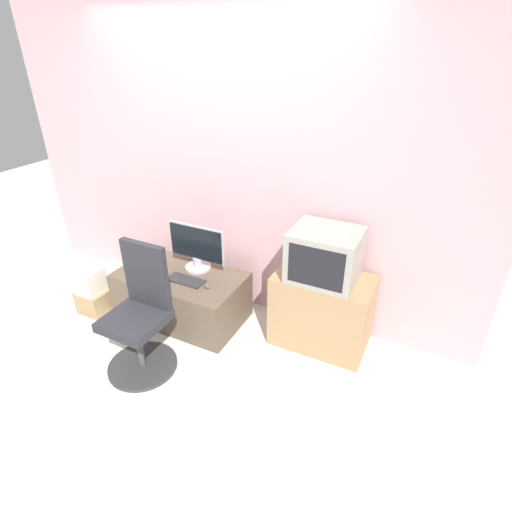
% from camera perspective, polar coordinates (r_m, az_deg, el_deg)
% --- Properties ---
extents(ground_plane, '(12.00, 12.00, 0.00)m').
position_cam_1_polar(ground_plane, '(3.20, -15.97, -17.30)').
color(ground_plane, beige).
extents(wall_back, '(4.40, 0.05, 2.60)m').
position_cam_1_polar(wall_back, '(3.45, -4.28, 12.69)').
color(wall_back, '#CC9EA3').
rests_on(wall_back, ground_plane).
extents(desk, '(1.11, 0.62, 0.44)m').
position_cam_1_polar(desk, '(3.66, -10.52, -5.52)').
color(desk, brown).
rests_on(desk, ground_plane).
extents(side_stand, '(0.76, 0.45, 0.63)m').
position_cam_1_polar(side_stand, '(3.29, 9.33, -7.71)').
color(side_stand, '#A37F56').
rests_on(side_stand, ground_plane).
extents(main_monitor, '(0.54, 0.23, 0.41)m').
position_cam_1_polar(main_monitor, '(3.51, -8.47, 1.18)').
color(main_monitor, '#B2B2B7').
rests_on(main_monitor, desk).
extents(keyboard, '(0.33, 0.14, 0.01)m').
position_cam_1_polar(keyboard, '(3.43, -10.02, -3.42)').
color(keyboard, '#2D2D2D').
rests_on(keyboard, desk).
extents(mouse, '(0.06, 0.03, 0.03)m').
position_cam_1_polar(mouse, '(3.31, -7.06, -4.35)').
color(mouse, '#4C4C51').
rests_on(mouse, desk).
extents(crt_tv, '(0.50, 0.43, 0.40)m').
position_cam_1_polar(crt_tv, '(3.01, 9.79, 0.12)').
color(crt_tv, gray).
rests_on(crt_tv, side_stand).
extents(office_chair, '(0.53, 0.53, 1.00)m').
position_cam_1_polar(office_chair, '(3.10, -16.15, -8.79)').
color(office_chair, '#333333').
rests_on(office_chair, ground_plane).
extents(cardboard_box_lower, '(0.26, 0.24, 0.21)m').
position_cam_1_polar(cardboard_box_lower, '(4.01, -22.03, -5.95)').
color(cardboard_box_lower, '#A3845B').
rests_on(cardboard_box_lower, ground_plane).
extents(cardboard_box_upper, '(0.19, 0.22, 0.22)m').
position_cam_1_polar(cardboard_box_upper, '(3.90, -22.60, -3.33)').
color(cardboard_box_upper, beige).
rests_on(cardboard_box_upper, cardboard_box_lower).
extents(book, '(0.16, 0.16, 0.02)m').
position_cam_1_polar(book, '(3.92, -24.40, -9.02)').
color(book, beige).
rests_on(book, ground_plane).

